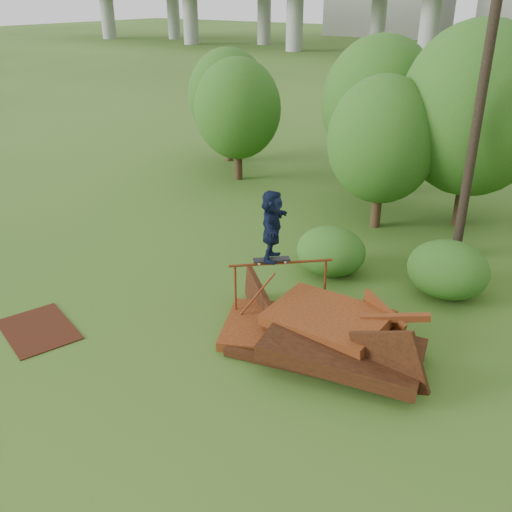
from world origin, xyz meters
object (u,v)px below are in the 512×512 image
Objects in this scene: flat_plate at (39,330)px; utility_pole at (481,95)px; skater at (272,226)px; scrap_pile at (321,335)px.

utility_pole is at bearing 55.96° from flat_plate.
skater reaches higher than flat_plate.
skater is 6.15m from flat_plate.
utility_pole is (0.86, 6.83, 4.40)m from scrap_pile.
skater is 7.21m from utility_pole.
scrap_pile reaches higher than flat_plate.
utility_pole reaches higher than flat_plate.
skater is at bearing -112.24° from utility_pole.
flat_plate is 13.05m from utility_pole.
scrap_pile is 2.71× the size of flat_plate.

